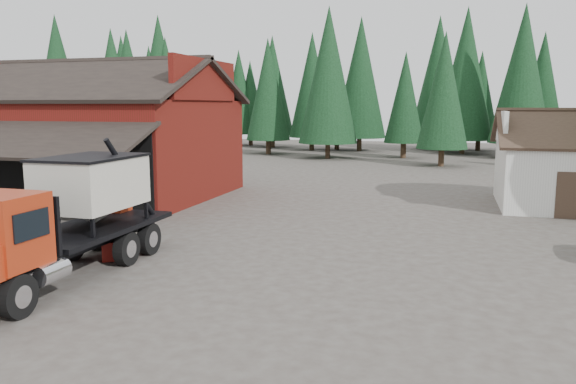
# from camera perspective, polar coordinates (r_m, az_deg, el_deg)

# --- Properties ---
(ground) EXTENTS (120.00, 120.00, 0.00)m
(ground) POSITION_cam_1_polar(r_m,az_deg,el_deg) (17.72, -6.68, -6.85)
(ground) COLOR #433B35
(ground) RESTS_ON ground
(red_barn) EXTENTS (12.80, 13.63, 7.18)m
(red_barn) POSITION_cam_1_polar(r_m,az_deg,el_deg) (31.19, -18.47, 4.55)
(red_barn) COLOR #601210
(red_barn) RESTS_ON ground
(conifer_backdrop) EXTENTS (76.00, 16.00, 16.00)m
(conifer_backdrop) POSITION_cam_1_polar(r_m,az_deg,el_deg) (58.28, 9.57, 3.99)
(conifer_backdrop) COLOR black
(conifer_backdrop) RESTS_ON ground
(near_pine_a) EXTENTS (4.40, 4.40, 11.40)m
(near_pine_a) POSITION_cam_1_polar(r_m,az_deg,el_deg) (52.30, -17.37, 10.19)
(near_pine_a) COLOR #382619
(near_pine_a) RESTS_ON ground
(near_pine_b) EXTENTS (3.96, 3.96, 10.40)m
(near_pine_b) POSITION_cam_1_polar(r_m,az_deg,el_deg) (45.72, 15.56, 9.90)
(near_pine_b) COLOR #382619
(near_pine_b) RESTS_ON ground
(near_pine_d) EXTENTS (5.28, 5.28, 13.40)m
(near_pine_d) POSITION_cam_1_polar(r_m,az_deg,el_deg) (50.90, 4.14, 11.74)
(near_pine_d) COLOR #382619
(near_pine_d) RESTS_ON ground
(feed_truck) EXTENTS (2.49, 8.44, 3.80)m
(feed_truck) POSITION_cam_1_polar(r_m,az_deg,el_deg) (16.57, -22.10, -2.22)
(feed_truck) COLOR black
(feed_truck) RESTS_ON ground
(equip_box) EXTENTS (1.20, 1.30, 0.60)m
(equip_box) POSITION_cam_1_polar(r_m,az_deg,el_deg) (18.65, -17.32, -5.45)
(equip_box) COLOR maroon
(equip_box) RESTS_ON ground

